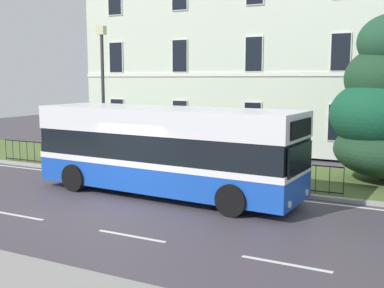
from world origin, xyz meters
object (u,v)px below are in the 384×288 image
Objects in this scene: single_decker_bus at (166,149)px; litter_bin at (181,161)px; street_lamp_post at (103,87)px; georgian_townhouse at (249,39)px.

single_decker_bus is 8.19× the size of litter_bin.
street_lamp_post is at bearing 154.06° from single_decker_bus.
single_decker_bus is at bearing -80.94° from georgian_townhouse.
georgian_townhouse is at bearing 102.44° from single_decker_bus.
georgian_townhouse is 14.75× the size of litter_bin.
litter_bin is (-0.73, 2.48, -0.87)m from single_decker_bus.
single_decker_bus is 2.73m from litter_bin.
street_lamp_post is 5.17× the size of litter_bin.
single_decker_bus is 5.61m from street_lamp_post.
litter_bin is at bearing 109.78° from single_decker_bus.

